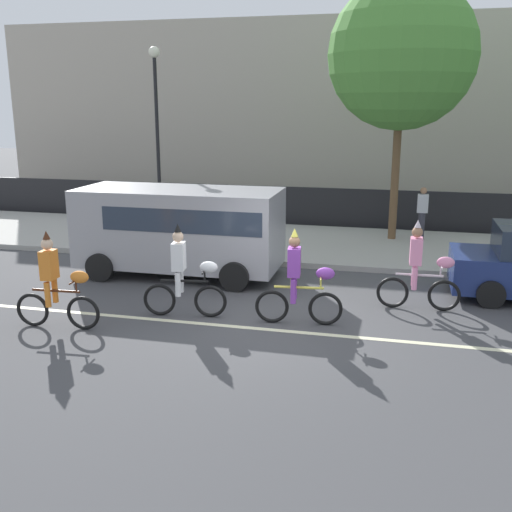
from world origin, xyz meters
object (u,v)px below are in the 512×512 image
street_lamp_post (156,110)px  pedestrian_onlooker (422,212)px  parade_cyclist_purple (300,283)px  parked_van_grey (182,225)px  parade_cyclist_orange (56,286)px  parade_cyclist_pink (420,271)px  parade_cyclist_zebra (185,277)px

street_lamp_post → pedestrian_onlooker: (8.72, -0.48, -2.97)m
parade_cyclist_purple → parked_van_grey: size_ratio=0.38×
pedestrian_onlooker → parked_van_grey: bearing=-140.5°
parked_van_grey → street_lamp_post: (-2.82, 5.34, 2.71)m
parade_cyclist_purple → pedestrian_onlooker: parade_cyclist_purple is taller
parade_cyclist_orange → parade_cyclist_pink: size_ratio=1.00×
parade_cyclist_purple → parade_cyclist_pink: same height
parked_van_grey → pedestrian_onlooker: 7.65m
parked_van_grey → parade_cyclist_orange: bearing=-104.4°
street_lamp_post → parade_cyclist_purple: bearing=-52.3°
parade_cyclist_purple → street_lamp_post: bearing=127.7°
parade_cyclist_orange → street_lamp_post: bearing=100.7°
parade_cyclist_zebra → pedestrian_onlooker: (4.79, 7.72, 0.17)m
parade_cyclist_zebra → pedestrian_onlooker: bearing=58.2°
parade_cyclist_purple → parade_cyclist_orange: bearing=-163.7°
parade_cyclist_purple → parked_van_grey: bearing=141.3°
parade_cyclist_zebra → pedestrian_onlooker: 9.09m
parade_cyclist_orange → parade_cyclist_pink: bearing=22.1°
parade_cyclist_orange → parade_cyclist_zebra: (2.15, 1.20, 0.00)m
parade_cyclist_orange → parked_van_grey: 4.21m
parade_cyclist_orange → parked_van_grey: size_ratio=0.38×
parade_cyclist_orange → pedestrian_onlooker: bearing=52.1°
parade_cyclist_zebra → parade_cyclist_purple: same height
parade_cyclist_zebra → street_lamp_post: (-3.93, 8.20, 3.15)m
parade_cyclist_zebra → parade_cyclist_pink: 4.87m
parade_cyclist_orange → parade_cyclist_purple: 4.66m
parade_cyclist_zebra → parade_cyclist_purple: 2.32m
street_lamp_post → parade_cyclist_orange: bearing=-79.3°
parade_cyclist_zebra → pedestrian_onlooker: size_ratio=1.19×
parade_cyclist_zebra → parked_van_grey: parked_van_grey is taller
parade_cyclist_zebra → parked_van_grey: 3.10m
parade_cyclist_orange → pedestrian_onlooker: parade_cyclist_orange is taller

